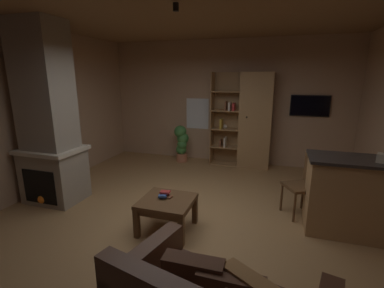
# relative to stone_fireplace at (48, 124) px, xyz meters

# --- Properties ---
(floor) EXTENTS (5.68, 6.06, 0.02)m
(floor) POSITION_rel_stone_fireplace_xyz_m (2.29, 0.02, -1.32)
(floor) COLOR #A37A4C
(floor) RESTS_ON ground
(wall_back) EXTENTS (5.80, 0.06, 2.89)m
(wall_back) POSITION_rel_stone_fireplace_xyz_m (2.29, 3.08, 0.14)
(wall_back) COLOR tan
(wall_back) RESTS_ON ground
(wall_left) EXTENTS (0.06, 6.06, 2.89)m
(wall_left) POSITION_rel_stone_fireplace_xyz_m (-0.58, 0.02, 0.14)
(wall_left) COLOR tan
(wall_left) RESTS_ON ground
(ceiling) EXTENTS (5.68, 6.06, 0.02)m
(ceiling) POSITION_rel_stone_fireplace_xyz_m (2.29, 0.02, 1.59)
(ceiling) COLOR #8E6B47
(window_pane_back) EXTENTS (0.57, 0.01, 0.75)m
(window_pane_back) POSITION_rel_stone_fireplace_xyz_m (1.60, 3.05, -0.15)
(window_pane_back) COLOR white
(stone_fireplace) EXTENTS (0.96, 0.75, 2.89)m
(stone_fireplace) POSITION_rel_stone_fireplace_xyz_m (0.00, 0.00, 0.00)
(stone_fireplace) COLOR gray
(stone_fireplace) RESTS_ON ground
(bookshelf_cabinet) EXTENTS (1.36, 0.41, 2.15)m
(bookshelf_cabinet) POSITION_rel_stone_fireplace_xyz_m (2.94, 2.81, -0.24)
(bookshelf_cabinet) COLOR #A87F51
(bookshelf_cabinet) RESTS_ON ground
(kitchen_bar_counter) EXTENTS (1.50, 0.62, 1.04)m
(kitchen_bar_counter) POSITION_rel_stone_fireplace_xyz_m (4.68, 0.36, -0.78)
(kitchen_bar_counter) COLOR #A87F51
(kitchen_bar_counter) RESTS_ON ground
(tissue_box) EXTENTS (0.16, 0.16, 0.11)m
(tissue_box) POSITION_rel_stone_fireplace_xyz_m (4.74, 0.26, -0.21)
(tissue_box) COLOR #BFB299
(tissue_box) RESTS_ON kitchen_bar_counter
(coffee_table) EXTENTS (0.69, 0.66, 0.45)m
(coffee_table) POSITION_rel_stone_fireplace_xyz_m (2.17, -0.31, -0.94)
(coffee_table) COLOR brown
(coffee_table) RESTS_ON ground
(table_book_0) EXTENTS (0.15, 0.11, 0.02)m
(table_book_0) POSITION_rel_stone_fireplace_xyz_m (2.14, -0.25, -0.84)
(table_book_0) COLOR brown
(table_book_0) RESTS_ON coffee_table
(table_book_1) EXTENTS (0.13, 0.12, 0.03)m
(table_book_1) POSITION_rel_stone_fireplace_xyz_m (2.10, -0.30, -0.82)
(table_book_1) COLOR #2D4C8C
(table_book_1) RESTS_ON coffee_table
(table_book_2) EXTENTS (0.14, 0.11, 0.03)m
(table_book_2) POSITION_rel_stone_fireplace_xyz_m (2.11, -0.24, -0.79)
(table_book_2) COLOR #B22D2D
(table_book_2) RESTS_ON coffee_table
(dining_chair) EXTENTS (0.57, 0.57, 0.92)m
(dining_chair) POSITION_rel_stone_fireplace_xyz_m (3.97, 0.71, -0.78)
(dining_chair) COLOR brown
(dining_chair) RESTS_ON ground
(potted_floor_plant) EXTENTS (0.35, 0.32, 0.90)m
(potted_floor_plant) POSITION_rel_stone_fireplace_xyz_m (1.31, 2.67, -0.81)
(potted_floor_plant) COLOR #B77051
(potted_floor_plant) RESTS_ON ground
(wall_mounted_tv) EXTENTS (0.81, 0.06, 0.45)m
(wall_mounted_tv) POSITION_rel_stone_fireplace_xyz_m (4.16, 3.02, 0.13)
(wall_mounted_tv) COLOR black
(track_light_spot_0) EXTENTS (0.07, 0.07, 0.09)m
(track_light_spot_0) POSITION_rel_stone_fireplace_xyz_m (0.23, -0.23, 1.51)
(track_light_spot_0) COLOR black
(track_light_spot_1) EXTENTS (0.07, 0.07, 0.09)m
(track_light_spot_1) POSITION_rel_stone_fireplace_xyz_m (2.30, -0.23, 1.51)
(track_light_spot_1) COLOR black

